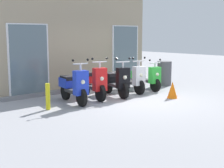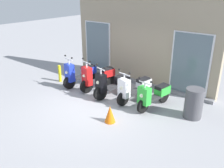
{
  "view_description": "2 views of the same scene",
  "coord_description": "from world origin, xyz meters",
  "px_view_note": "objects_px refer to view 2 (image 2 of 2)",
  "views": [
    {
      "loc": [
        -7.07,
        -6.48,
        2.01
      ],
      "look_at": [
        -0.64,
        0.52,
        0.52
      ],
      "focal_mm": 52.31,
      "sensor_mm": 36.0,
      "label": 1
    },
    {
      "loc": [
        4.85,
        -5.23,
        3.71
      ],
      "look_at": [
        0.08,
        0.94,
        0.53
      ],
      "focal_mm": 38.48,
      "sensor_mm": 36.0,
      "label": 2
    }
  ],
  "objects_px": {
    "curb_bollard": "(60,74)",
    "trash_bin": "(194,103)",
    "scooter_blue": "(80,74)",
    "traffic_cone": "(110,114)",
    "scooter_white": "(134,88)",
    "scooter_red": "(98,77)",
    "scooter_black": "(112,84)",
    "scooter_green": "(154,95)"
  },
  "relations": [
    {
      "from": "scooter_white",
      "to": "traffic_cone",
      "type": "height_order",
      "value": "scooter_white"
    },
    {
      "from": "scooter_white",
      "to": "trash_bin",
      "type": "relative_size",
      "value": 1.73
    },
    {
      "from": "trash_bin",
      "to": "scooter_black",
      "type": "bearing_deg",
      "value": -173.88
    },
    {
      "from": "scooter_red",
      "to": "curb_bollard",
      "type": "relative_size",
      "value": 2.29
    },
    {
      "from": "scooter_white",
      "to": "trash_bin",
      "type": "height_order",
      "value": "scooter_white"
    },
    {
      "from": "scooter_black",
      "to": "curb_bollard",
      "type": "height_order",
      "value": "scooter_black"
    },
    {
      "from": "scooter_blue",
      "to": "traffic_cone",
      "type": "height_order",
      "value": "scooter_blue"
    },
    {
      "from": "scooter_blue",
      "to": "traffic_cone",
      "type": "bearing_deg",
      "value": -28.73
    },
    {
      "from": "traffic_cone",
      "to": "trash_bin",
      "type": "bearing_deg",
      "value": 44.17
    },
    {
      "from": "scooter_white",
      "to": "curb_bollard",
      "type": "height_order",
      "value": "scooter_white"
    },
    {
      "from": "trash_bin",
      "to": "curb_bollard",
      "type": "distance_m",
      "value": 5.5
    },
    {
      "from": "scooter_red",
      "to": "scooter_black",
      "type": "xyz_separation_m",
      "value": [
        0.81,
        -0.16,
        -0.03
      ]
    },
    {
      "from": "scooter_green",
      "to": "traffic_cone",
      "type": "height_order",
      "value": "scooter_green"
    },
    {
      "from": "scooter_red",
      "to": "trash_bin",
      "type": "relative_size",
      "value": 1.72
    },
    {
      "from": "scooter_red",
      "to": "scooter_white",
      "type": "distance_m",
      "value": 1.65
    },
    {
      "from": "curb_bollard",
      "to": "scooter_red",
      "type": "bearing_deg",
      "value": 10.25
    },
    {
      "from": "scooter_blue",
      "to": "trash_bin",
      "type": "distance_m",
      "value": 4.51
    },
    {
      "from": "scooter_red",
      "to": "trash_bin",
      "type": "xyz_separation_m",
      "value": [
        3.68,
        0.15,
        -0.04
      ]
    },
    {
      "from": "scooter_white",
      "to": "scooter_red",
      "type": "bearing_deg",
      "value": -179.27
    },
    {
      "from": "scooter_green",
      "to": "traffic_cone",
      "type": "bearing_deg",
      "value": -109.22
    },
    {
      "from": "scooter_black",
      "to": "trash_bin",
      "type": "bearing_deg",
      "value": 6.12
    },
    {
      "from": "scooter_blue",
      "to": "scooter_white",
      "type": "height_order",
      "value": "scooter_blue"
    },
    {
      "from": "scooter_red",
      "to": "traffic_cone",
      "type": "bearing_deg",
      "value": -40.73
    },
    {
      "from": "scooter_black",
      "to": "traffic_cone",
      "type": "xyz_separation_m",
      "value": [
        1.05,
        -1.45,
        -0.21
      ]
    },
    {
      "from": "scooter_blue",
      "to": "trash_bin",
      "type": "xyz_separation_m",
      "value": [
        4.5,
        0.28,
        -0.03
      ]
    },
    {
      "from": "scooter_black",
      "to": "scooter_white",
      "type": "distance_m",
      "value": 0.85
    },
    {
      "from": "scooter_white",
      "to": "trash_bin",
      "type": "distance_m",
      "value": 2.03
    },
    {
      "from": "scooter_green",
      "to": "traffic_cone",
      "type": "distance_m",
      "value": 1.7
    },
    {
      "from": "scooter_blue",
      "to": "scooter_black",
      "type": "distance_m",
      "value": 1.64
    },
    {
      "from": "curb_bollard",
      "to": "trash_bin",
      "type": "bearing_deg",
      "value": 4.95
    },
    {
      "from": "curb_bollard",
      "to": "scooter_black",
      "type": "bearing_deg",
      "value": 3.67
    },
    {
      "from": "scooter_black",
      "to": "scooter_green",
      "type": "height_order",
      "value": "scooter_black"
    },
    {
      "from": "scooter_blue",
      "to": "scooter_red",
      "type": "height_order",
      "value": "scooter_blue"
    },
    {
      "from": "scooter_black",
      "to": "scooter_green",
      "type": "relative_size",
      "value": 1.02
    },
    {
      "from": "scooter_black",
      "to": "curb_bollard",
      "type": "relative_size",
      "value": 2.24
    },
    {
      "from": "scooter_green",
      "to": "curb_bollard",
      "type": "bearing_deg",
      "value": -175.76
    },
    {
      "from": "scooter_blue",
      "to": "curb_bollard",
      "type": "height_order",
      "value": "scooter_blue"
    },
    {
      "from": "scooter_red",
      "to": "scooter_black",
      "type": "distance_m",
      "value": 0.83
    },
    {
      "from": "scooter_blue",
      "to": "traffic_cone",
      "type": "xyz_separation_m",
      "value": [
        2.69,
        -1.47,
        -0.24
      ]
    },
    {
      "from": "scooter_blue",
      "to": "curb_bollard",
      "type": "relative_size",
      "value": 2.25
    },
    {
      "from": "scooter_blue",
      "to": "scooter_black",
      "type": "height_order",
      "value": "scooter_blue"
    },
    {
      "from": "scooter_blue",
      "to": "scooter_white",
      "type": "distance_m",
      "value": 2.47
    }
  ]
}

